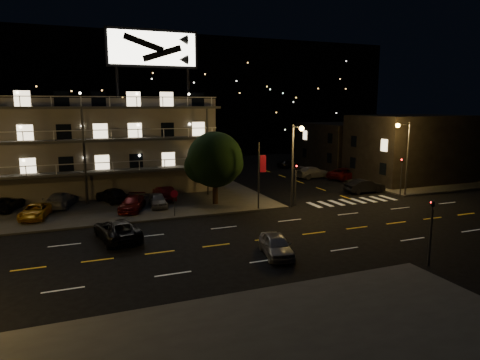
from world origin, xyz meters
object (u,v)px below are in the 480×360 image
object	(u,v)px
lot_car_7	(61,200)
road_car_west	(117,229)
lot_car_4	(158,200)
side_car_0	(365,186)
road_car_east	(276,245)
lot_car_2	(35,211)
tree	(214,161)

from	to	relation	value
lot_car_7	road_car_west	size ratio (longest dim) A/B	0.90
lot_car_4	side_car_0	bearing A→B (deg)	0.96
lot_car_7	road_car_east	xyz separation A→B (m)	(13.43, -19.22, -0.16)
lot_car_2	tree	bearing A→B (deg)	9.07
tree	lot_car_4	distance (m)	6.61
tree	road_car_west	distance (m)	13.29
lot_car_2	lot_car_4	distance (m)	10.70
side_car_0	road_car_east	size ratio (longest dim) A/B	1.10
lot_car_7	road_car_east	bearing A→B (deg)	140.78
lot_car_2	lot_car_4	xyz separation A→B (m)	(10.69, 0.45, 0.03)
lot_car_2	side_car_0	bearing A→B (deg)	9.03
road_car_west	road_car_east	bearing A→B (deg)	132.76
road_car_east	tree	bearing A→B (deg)	98.87
lot_car_2	road_car_east	bearing A→B (deg)	-34.81
side_car_0	road_car_west	distance (m)	28.74
road_car_west	lot_car_7	bearing A→B (deg)	-80.13
tree	lot_car_7	distance (m)	15.15
lot_car_4	lot_car_7	xyz separation A→B (m)	(-8.69, 3.16, 0.08)
lot_car_4	road_car_west	distance (m)	9.82
road_car_east	lot_car_7	bearing A→B (deg)	136.60
lot_car_2	road_car_west	bearing A→B (deg)	-43.13
tree	road_car_east	distance (m)	15.65
tree	lot_car_2	distance (m)	16.58
tree	lot_car_2	world-z (taller)	tree
lot_car_7	tree	bearing A→B (deg)	180.00
lot_car_4	lot_car_7	size ratio (longest dim) A/B	0.76
lot_car_4	lot_car_7	distance (m)	9.25
lot_car_2	lot_car_7	bearing A→B (deg)	71.54
lot_car_2	side_car_0	world-z (taller)	side_car_0
road_car_west	side_car_0	bearing A→B (deg)	-174.24
tree	lot_car_7	xyz separation A→B (m)	(-14.17, 4.02, -3.52)
lot_car_2	side_car_0	xyz separation A→B (m)	(33.83, -0.87, -0.01)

